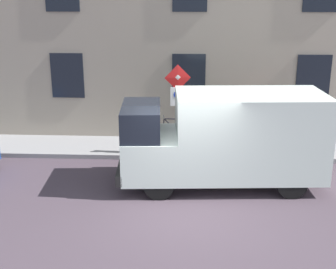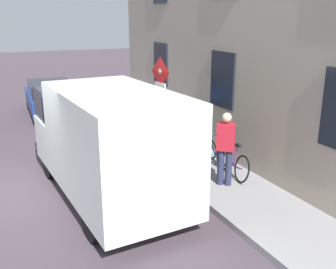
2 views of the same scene
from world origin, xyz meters
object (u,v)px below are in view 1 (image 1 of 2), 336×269
litter_bin (194,139)px  sign_post_stacked (178,98)px  bicycle_purple (229,132)px  pedestrian (246,121)px  delivery_van (226,137)px  bicycle_blue (204,132)px  bicycle_black (178,132)px

litter_bin → sign_post_stacked: bearing=104.8°
bicycle_purple → pedestrian: (-0.52, -0.46, 0.56)m
delivery_van → pedestrian: size_ratio=3.17×
bicycle_purple → litter_bin: 1.54m
bicycle_purple → litter_bin: (-1.01, 1.17, 0.08)m
sign_post_stacked → bicycle_blue: sign_post_stacked is taller
sign_post_stacked → bicycle_black: bearing=0.1°
sign_post_stacked → delivery_van: 2.40m
delivery_van → litter_bin: bearing=-72.5°
bicycle_purple → bicycle_blue: size_ratio=1.00×
bicycle_blue → litter_bin: litter_bin is taller
bicycle_black → pedestrian: (-0.51, -2.16, 0.56)m
bicycle_blue → pedestrian: (-0.51, -1.31, 0.56)m
delivery_van → bicycle_black: size_ratio=3.18×
pedestrian → litter_bin: (-0.49, 1.63, -0.48)m
bicycle_purple → bicycle_black: same height
sign_post_stacked → litter_bin: 1.45m
bicycle_blue → bicycle_purple: bearing=-176.1°
bicycle_black → delivery_van: bearing=107.2°
bicycle_purple → delivery_van: bearing=91.1°
bicycle_purple → pedestrian: bearing=139.9°
delivery_van → pedestrian: (2.54, -0.83, -0.26)m
sign_post_stacked → bicycle_black: size_ratio=1.55×
sign_post_stacked → bicycle_purple: size_ratio=1.55×
delivery_van → pedestrian: bearing=-112.0°
delivery_van → bicycle_purple: (3.05, -0.37, -0.82)m
delivery_van → bicycle_blue: (3.05, 0.48, -0.82)m
bicycle_blue → litter_bin: (-1.01, 0.32, 0.08)m
bicycle_purple → bicycle_black: (-0.00, 1.70, 0.00)m
pedestrian → bicycle_black: bearing=-152.5°
bicycle_blue → sign_post_stacked: bearing=57.5°
delivery_van → litter_bin: (2.04, 0.80, -0.74)m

